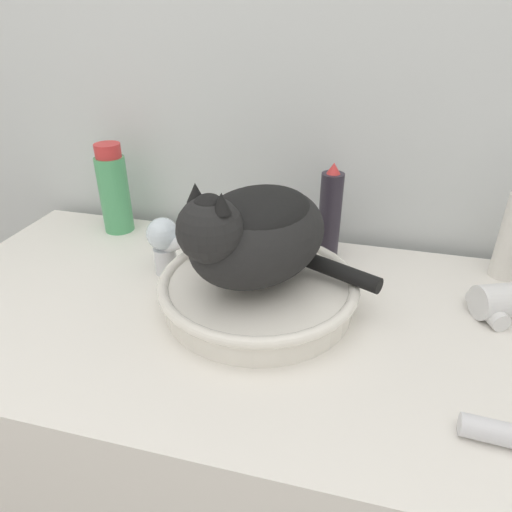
% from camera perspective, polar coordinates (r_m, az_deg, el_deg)
% --- Properties ---
extents(wall_back, '(8.00, 0.05, 2.40)m').
position_cam_1_polar(wall_back, '(1.02, 2.85, 21.01)').
color(wall_back, silver).
rests_on(wall_back, ground_plane).
extents(vanity_counter, '(1.16, 0.61, 0.87)m').
position_cam_1_polar(vanity_counter, '(1.12, -2.41, -24.89)').
color(vanity_counter, white).
rests_on(vanity_counter, ground_plane).
extents(sink_basin, '(0.35, 0.35, 0.06)m').
position_cam_1_polar(sink_basin, '(0.81, 0.30, -4.19)').
color(sink_basin, white).
rests_on(sink_basin, vanity_counter).
extents(cat, '(0.36, 0.32, 0.19)m').
position_cam_1_polar(cat, '(0.74, -0.18, 3.11)').
color(cat, black).
rests_on(cat, sink_basin).
extents(faucet, '(0.15, 0.08, 0.13)m').
position_cam_1_polar(faucet, '(0.90, -11.04, 1.78)').
color(faucet, silver).
rests_on(faucet, vanity_counter).
extents(hairspray_can_black, '(0.05, 0.05, 0.20)m').
position_cam_1_polar(hairspray_can_black, '(0.96, 9.22, 5.23)').
color(hairspray_can_black, '#28232D').
rests_on(hairspray_can_black, vanity_counter).
extents(mouthwash_bottle, '(0.07, 0.07, 0.21)m').
position_cam_1_polar(mouthwash_bottle, '(1.10, -17.33, 7.87)').
color(mouthwash_bottle, '#4CA366').
rests_on(mouthwash_bottle, vanity_counter).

